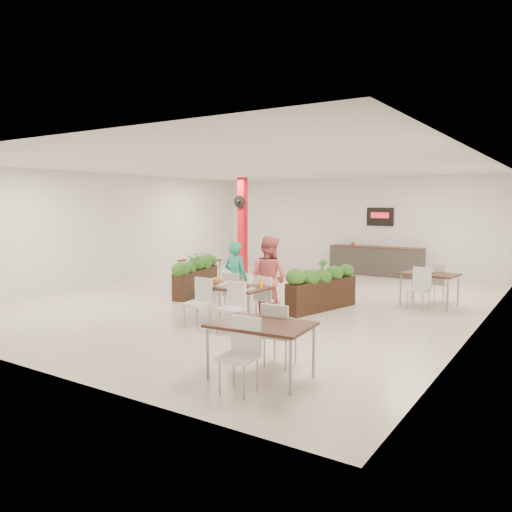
{
  "coord_description": "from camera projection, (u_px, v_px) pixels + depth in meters",
  "views": [
    {
      "loc": [
        6.49,
        -10.02,
        2.33
      ],
      "look_at": [
        0.14,
        -0.21,
        1.1
      ],
      "focal_mm": 35.0,
      "sensor_mm": 36.0,
      "label": 1
    }
  ],
  "objects": [
    {
      "name": "diner_woman",
      "position": [
        269.0,
        278.0,
        9.92
      ],
      "size": [
        0.86,
        0.68,
        1.69
      ],
      "primitive_type": "imported",
      "rotation": [
        0.0,
        0.0,
        3.09
      ],
      "color": "#DA6063",
      "rests_on": "ground"
    },
    {
      "name": "room_shell",
      "position": [
        256.0,
        217.0,
        11.91
      ],
      "size": [
        10.1,
        12.1,
        3.22
      ],
      "color": "white",
      "rests_on": "ground"
    },
    {
      "name": "side_table_c",
      "position": [
        261.0,
        332.0,
        6.62
      ],
      "size": [
        1.39,
        1.65,
        0.92
      ],
      "rotation": [
        0.0,
        0.0,
        0.09
      ],
      "color": "#311A10",
      "rests_on": "ground"
    },
    {
      "name": "side_table_a",
      "position": [
        200.0,
        264.0,
        14.16
      ],
      "size": [
        1.22,
        1.67,
        0.92
      ],
      "rotation": [
        0.0,
        0.0,
        0.23
      ],
      "color": "#311A10",
      "rests_on": "ground"
    },
    {
      "name": "side_table_b",
      "position": [
        429.0,
        278.0,
        11.38
      ],
      "size": [
        1.29,
        1.66,
        0.92
      ],
      "rotation": [
        0.0,
        0.0,
        -0.14
      ],
      "color": "#311A10",
      "rests_on": "ground"
    },
    {
      "name": "red_column",
      "position": [
        242.0,
        224.0,
        16.73
      ],
      "size": [
        0.4,
        0.41,
        3.2
      ],
      "color": "red",
      "rests_on": "ground"
    },
    {
      "name": "main_table",
      "position": [
        233.0,
        292.0,
        9.62
      ],
      "size": [
        1.44,
        1.68,
        0.92
      ],
      "rotation": [
        0.0,
        0.0,
        -0.05
      ],
      "color": "#311A10",
      "rests_on": "ground"
    },
    {
      "name": "planter_left",
      "position": [
        196.0,
        275.0,
        12.73
      ],
      "size": [
        0.81,
        2.04,
        1.09
      ],
      "rotation": [
        0.0,
        0.0,
        1.81
      ],
      "color": "black",
      "rests_on": "ground"
    },
    {
      "name": "ground",
      "position": [
        256.0,
        300.0,
        12.12
      ],
      "size": [
        12.0,
        12.0,
        0.0
      ],
      "primitive_type": "plane",
      "color": "beige",
      "rests_on": "ground"
    },
    {
      "name": "service_counter",
      "position": [
        376.0,
        260.0,
        16.25
      ],
      "size": [
        3.0,
        0.64,
        2.2
      ],
      "color": "#322F2C",
      "rests_on": "ground"
    },
    {
      "name": "planter_right",
      "position": [
        322.0,
        287.0,
        10.91
      ],
      "size": [
        0.81,
        2.07,
        1.11
      ],
      "rotation": [
        0.0,
        0.0,
        1.33
      ],
      "color": "black",
      "rests_on": "ground"
    },
    {
      "name": "diner_man",
      "position": [
        236.0,
        278.0,
        10.36
      ],
      "size": [
        0.59,
        0.4,
        1.56
      ],
      "primitive_type": "imported",
      "rotation": [
        0.0,
        0.0,
        3.09
      ],
      "color": "#29B190",
      "rests_on": "ground"
    }
  ]
}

